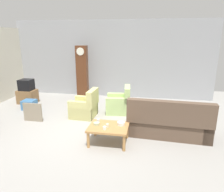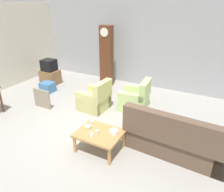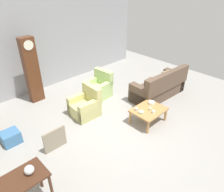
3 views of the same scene
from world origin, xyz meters
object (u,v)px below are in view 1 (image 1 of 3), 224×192
at_px(tv_crt, 26,85).
at_px(bowl_white_stacked, 121,123).
at_px(storage_box_blue, 29,105).
at_px(cup_white_porcelain, 104,128).
at_px(cup_blue_rimmed, 98,120).
at_px(framed_picture_leaning, 33,112).
at_px(armchair_olive_far, 119,104).
at_px(armchair_olive_near, 85,108).
at_px(cup_cream_tall, 107,125).
at_px(couch_floral, 168,123).
at_px(bowl_shallow_green, 96,124).
at_px(coffee_table_wood, 109,129).
at_px(tv_stand_cabinet, 28,96).
at_px(grandfather_clock, 82,73).

relative_size(tv_crt, bowl_white_stacked, 2.57).
bearing_deg(storage_box_blue, cup_white_porcelain, -33.17).
relative_size(storage_box_blue, cup_blue_rimmed, 5.24).
height_order(tv_crt, framed_picture_leaning, tv_crt).
bearing_deg(storage_box_blue, bowl_white_stacked, -26.53).
distance_m(armchair_olive_far, cup_blue_rimmed, 1.98).
relative_size(framed_picture_leaning, cup_white_porcelain, 7.15).
xyz_separation_m(armchair_olive_near, cup_cream_tall, (1.08, -1.63, 0.17)).
height_order(couch_floral, cup_blue_rimmed, couch_floral).
xyz_separation_m(couch_floral, bowl_shallow_green, (-1.78, -0.62, 0.11)).
xyz_separation_m(couch_floral, cup_white_porcelain, (-1.52, -0.85, 0.13)).
bearing_deg(cup_blue_rimmed, bowl_shallow_green, -89.27).
height_order(tv_crt, storage_box_blue, tv_crt).
bearing_deg(armchair_olive_far, cup_white_porcelain, -90.15).
distance_m(couch_floral, bowl_white_stacked, 1.30).
bearing_deg(storage_box_blue, armchair_olive_near, -8.68).
bearing_deg(storage_box_blue, framed_picture_leaning, -53.84).
relative_size(armchair_olive_near, armchair_olive_far, 1.00).
relative_size(armchair_olive_far, cup_blue_rimmed, 10.82).
height_order(coffee_table_wood, tv_crt, tv_crt).
distance_m(tv_stand_cabinet, cup_white_porcelain, 4.62).
relative_size(grandfather_clock, framed_picture_leaning, 3.65).
bearing_deg(bowl_white_stacked, bowl_shallow_green, -171.24).
bearing_deg(tv_crt, armchair_olive_near, -20.54).
bearing_deg(bowl_white_stacked, cup_cream_tall, -149.63).
height_order(storage_box_blue, bowl_shallow_green, bowl_shallow_green).
distance_m(coffee_table_wood, bowl_shallow_green, 0.32).
xyz_separation_m(tv_stand_cabinet, cup_cream_tall, (3.73, -2.62, 0.22)).
bearing_deg(tv_stand_cabinet, cup_blue_rimmed, -34.49).
bearing_deg(bowl_shallow_green, cup_cream_tall, -16.60).
height_order(armchair_olive_far, tv_crt, tv_crt).
relative_size(cup_blue_rimmed, bowl_white_stacked, 0.45).
bearing_deg(bowl_white_stacked, storage_box_blue, 153.47).
xyz_separation_m(framed_picture_leaning, cup_blue_rimmed, (2.25, -0.71, 0.19)).
relative_size(couch_floral, cup_cream_tall, 26.21).
distance_m(armchair_olive_far, framed_picture_leaning, 2.80).
bearing_deg(cup_white_porcelain, tv_stand_cabinet, 143.11).
height_order(couch_floral, armchair_olive_near, couch_floral).
xyz_separation_m(couch_floral, coffee_table_wood, (-1.47, -0.65, 0.02)).
height_order(storage_box_blue, cup_cream_tall, cup_cream_tall).
relative_size(coffee_table_wood, grandfather_clock, 0.44).
relative_size(couch_floral, cup_blue_rimmed, 25.23).
distance_m(cup_blue_rimmed, bowl_shallow_green, 0.18).
height_order(cup_white_porcelain, bowl_white_stacked, same).
xyz_separation_m(cup_white_porcelain, bowl_white_stacked, (0.35, 0.33, 0.00)).
bearing_deg(grandfather_clock, storage_box_blue, -134.29).
bearing_deg(bowl_shallow_green, armchair_olive_far, 83.09).
height_order(armchair_olive_far, storage_box_blue, armchair_olive_far).
bearing_deg(storage_box_blue, armchair_olive_far, 4.48).
relative_size(tv_crt, storage_box_blue, 1.08).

